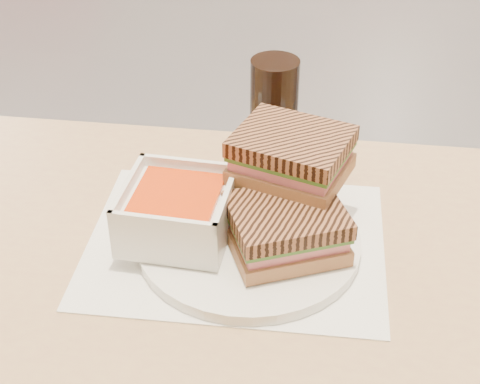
% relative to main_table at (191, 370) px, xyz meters
% --- Properties ---
extents(main_table, '(1.23, 0.75, 0.75)m').
position_rel_main_table_xyz_m(main_table, '(0.00, 0.00, 0.00)').
color(main_table, tan).
rests_on(main_table, ground).
extents(tray_liner, '(0.36, 0.29, 0.00)m').
position_rel_main_table_xyz_m(tray_liner, '(0.03, 0.10, 0.11)').
color(tray_liner, white).
rests_on(tray_liner, main_table).
extents(plate, '(0.26, 0.26, 0.01)m').
position_rel_main_table_xyz_m(plate, '(0.05, 0.10, 0.12)').
color(plate, white).
rests_on(plate, tray_liner).
extents(soup_bowl, '(0.12, 0.12, 0.06)m').
position_rel_main_table_xyz_m(soup_bowl, '(-0.03, 0.09, 0.16)').
color(soup_bowl, white).
rests_on(soup_bowl, plate).
extents(panini_lower, '(0.15, 0.14, 0.05)m').
position_rel_main_table_xyz_m(panini_lower, '(0.09, 0.08, 0.16)').
color(panini_lower, '#9F724A').
rests_on(panini_lower, plate).
extents(panini_upper, '(0.15, 0.13, 0.06)m').
position_rel_main_table_xyz_m(panini_upper, '(0.09, 0.15, 0.21)').
color(panini_upper, '#9F724A').
rests_on(panini_upper, panini_lower).
extents(cola_glass, '(0.06, 0.06, 0.14)m').
position_rel_main_table_xyz_m(cola_glass, '(0.05, 0.31, 0.18)').
color(cola_glass, black).
rests_on(cola_glass, main_table).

